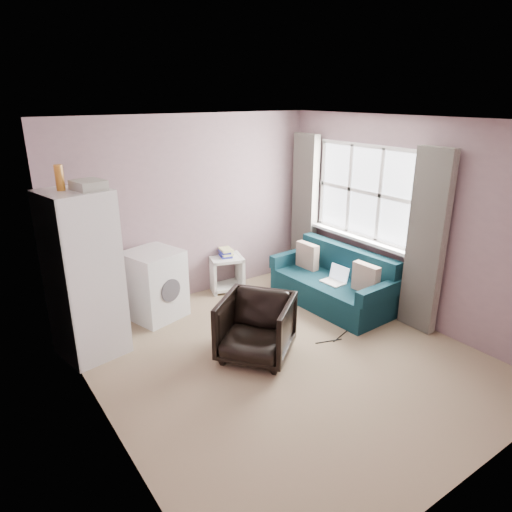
{
  "coord_description": "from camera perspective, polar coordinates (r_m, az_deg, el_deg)",
  "views": [
    {
      "loc": [
        -2.73,
        -3.38,
        2.73
      ],
      "look_at": [
        0.05,
        0.6,
        1.0
      ],
      "focal_mm": 32.0,
      "sensor_mm": 36.0,
      "label": 1
    }
  ],
  "objects": [
    {
      "name": "room",
      "position": [
        4.61,
        3.91,
        0.86
      ],
      "size": [
        3.84,
        4.24,
        2.54
      ],
      "color": "#9A8264",
      "rests_on": "ground"
    },
    {
      "name": "armchair",
      "position": [
        4.97,
        -0.01,
        -8.61
      ],
      "size": [
        1.0,
        1.01,
        0.76
      ],
      "primitive_type": "imported",
      "rotation": [
        0.0,
        0.0,
        -0.91
      ],
      "color": "black",
      "rests_on": "ground"
    },
    {
      "name": "fridge",
      "position": [
        5.15,
        -20.73,
        -2.17
      ],
      "size": [
        0.74,
        0.73,
        2.08
      ],
      "rotation": [
        0.0,
        0.0,
        0.19
      ],
      "color": "silver",
      "rests_on": "ground"
    },
    {
      "name": "washing_machine",
      "position": [
        5.95,
        -12.6,
        -3.32
      ],
      "size": [
        0.77,
        0.77,
        0.88
      ],
      "rotation": [
        0.0,
        0.0,
        0.28
      ],
      "color": "silver",
      "rests_on": "ground"
    },
    {
      "name": "side_table",
      "position": [
        6.69,
        -3.79,
        -1.76
      ],
      "size": [
        0.58,
        0.58,
        0.63
      ],
      "rotation": [
        0.0,
        0.0,
        -0.29
      ],
      "color": "white",
      "rests_on": "ground"
    },
    {
      "name": "sofa",
      "position": [
        6.31,
        9.73,
        -3.52
      ],
      "size": [
        0.85,
        1.75,
        0.77
      ],
      "rotation": [
        0.0,
        0.0,
        0.04
      ],
      "color": "#0D313C",
      "rests_on": "ground"
    },
    {
      "name": "window_dressing",
      "position": [
        6.3,
        12.56,
        4.2
      ],
      "size": [
        0.17,
        2.62,
        2.18
      ],
      "color": "white",
      "rests_on": "ground"
    },
    {
      "name": "floor_cables",
      "position": [
        5.54,
        9.8,
        -10.14
      ],
      "size": [
        0.52,
        0.12,
        0.01
      ],
      "rotation": [
        0.0,
        0.0,
        0.03
      ],
      "color": "black",
      "rests_on": "ground"
    }
  ]
}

